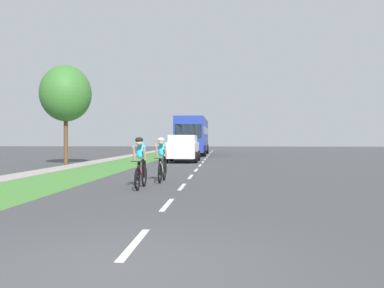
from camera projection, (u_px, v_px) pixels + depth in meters
ground_plane at (201, 164)px, 24.56m from camera, size 120.00×120.00×0.00m
grass_verge at (123, 164)px, 24.92m from camera, size 2.89×70.00×0.01m
sidewalk_concrete at (89, 164)px, 25.07m from camera, size 1.33×70.00×0.10m
lane_markings_center at (204, 161)px, 28.55m from camera, size 0.12×54.30×0.01m
cyclist_lead at (141, 162)px, 12.39m from camera, size 0.42×1.72×1.58m
cyclist_trailing at (162, 159)px, 14.34m from camera, size 0.42×1.72×1.58m
suv_white at (183, 148)px, 27.13m from camera, size 2.15×4.70×1.79m
bus_blue at (193, 134)px, 39.10m from camera, size 2.78×11.60×3.48m
street_tree_near at (66, 94)px, 23.46m from camera, size 2.95×2.95×5.81m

